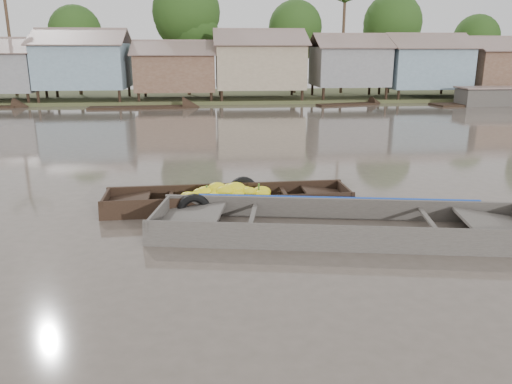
{
  "coord_description": "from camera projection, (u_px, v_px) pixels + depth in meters",
  "views": [
    {
      "loc": [
        -1.35,
        -9.48,
        3.87
      ],
      "look_at": [
        -0.36,
        1.18,
        0.8
      ],
      "focal_mm": 35.0,
      "sensor_mm": 36.0,
      "label": 1
    }
  ],
  "objects": [
    {
      "name": "distant_boats",
      "position": [
        416.0,
        104.0,
        34.67
      ],
      "size": [
        48.24,
        15.91,
        1.38
      ],
      "color": "black",
      "rests_on": "ground"
    },
    {
      "name": "banana_boat",
      "position": [
        225.0,
        200.0,
        12.66
      ],
      "size": [
        6.26,
        1.77,
        0.87
      ],
      "rotation": [
        0.0,
        0.0,
        0.04
      ],
      "color": "black",
      "rests_on": "ground"
    },
    {
      "name": "ground",
      "position": [
        279.0,
        245.0,
        10.26
      ],
      "size": [
        120.0,
        120.0,
        0.0
      ],
      "primitive_type": "plane",
      "color": "#4F463C",
      "rests_on": "ground"
    },
    {
      "name": "viewer_boat",
      "position": [
        341.0,
        230.0,
        10.86
      ],
      "size": [
        8.37,
        3.47,
        0.65
      ],
      "rotation": [
        0.0,
        0.0,
        -0.17
      ],
      "color": "#3F3935",
      "rests_on": "ground"
    },
    {
      "name": "riverbank",
      "position": [
        263.0,
        60.0,
        40.18
      ],
      "size": [
        120.0,
        12.47,
        10.22
      ],
      "color": "#384723",
      "rests_on": "ground"
    }
  ]
}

